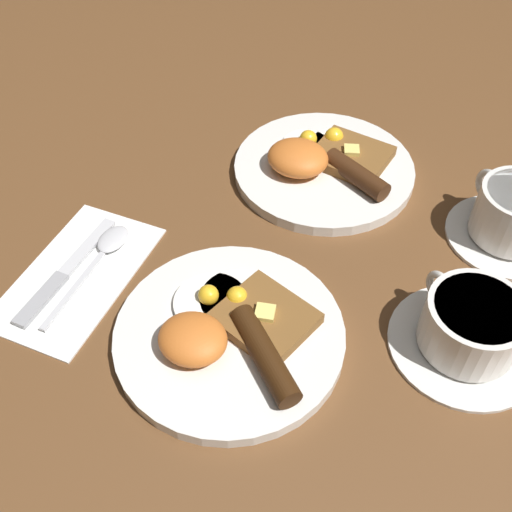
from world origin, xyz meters
TOP-DOWN VIEW (x-y plane):
  - ground_plane at (0.00, 0.00)m, footprint 3.00×3.00m
  - breakfast_plate_near at (0.00, -0.00)m, footprint 0.24×0.24m
  - breakfast_plate_far at (0.01, 0.29)m, footprint 0.24×0.24m
  - teacup_near at (0.23, 0.08)m, footprint 0.16×0.16m
  - napkin at (-0.20, 0.02)m, footprint 0.12×0.21m
  - knife at (-0.21, 0.01)m, footprint 0.03×0.17m
  - spoon at (-0.18, 0.06)m, footprint 0.03×0.16m

SIDE VIEW (x-z plane):
  - ground_plane at x=0.00m, z-range 0.00..0.00m
  - napkin at x=-0.20m, z-range 0.00..0.01m
  - knife at x=-0.21m, z-range 0.00..0.01m
  - spoon at x=-0.18m, z-range 0.00..0.01m
  - breakfast_plate_near at x=0.00m, z-range -0.01..0.04m
  - breakfast_plate_far at x=0.01m, z-range -0.01..0.04m
  - teacup_near at x=0.23m, z-range 0.00..0.06m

